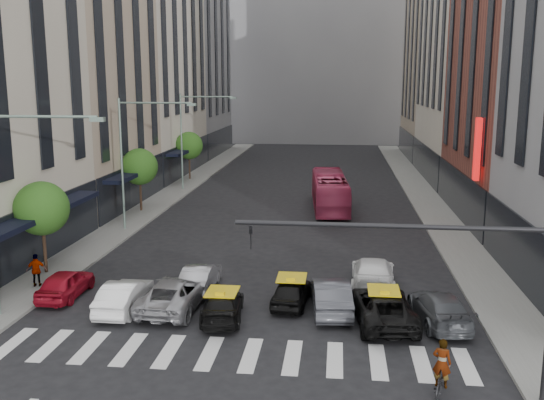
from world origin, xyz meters
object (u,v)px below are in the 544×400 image
(streetlamp_far, at_px, (191,129))
(motorcycle, at_px, (441,382))
(car_white_front, at_px, (124,296))
(bus, at_px, (330,192))
(pedestrian_far, at_px, (37,270))
(streetlamp_near, at_px, (9,187))
(streetlamp_mid, at_px, (135,147))
(taxi_left, at_px, (222,305))
(car_red, at_px, (66,284))
(taxi_center, at_px, (292,291))

(streetlamp_far, xyz_separation_m, motorcycle, (17.37, -36.64, -5.48))
(streetlamp_far, relative_size, car_white_front, 2.10)
(car_white_front, xyz_separation_m, bus, (8.89, 23.08, 0.80))
(pedestrian_far, bearing_deg, streetlamp_far, -106.89)
(streetlamp_near, bearing_deg, pedestrian_far, 106.31)
(streetlamp_mid, relative_size, bus, 0.83)
(streetlamp_near, xyz_separation_m, streetlamp_mid, (0.00, 16.00, 0.00))
(streetlamp_near, relative_size, taxi_left, 2.12)
(pedestrian_far, bearing_deg, streetlamp_near, 91.63)
(streetlamp_near, height_order, car_red, streetlamp_near)
(streetlamp_far, relative_size, bus, 0.83)
(motorcycle, bearing_deg, bus, -62.26)
(taxi_left, distance_m, pedestrian_far, 10.38)
(car_red, xyz_separation_m, motorcycle, (16.53, -7.44, -0.26))
(bus, bearing_deg, motorcycle, 94.04)
(streetlamp_mid, xyz_separation_m, pedestrian_far, (-1.10, -12.25, -4.92))
(streetlamp_far, distance_m, taxi_left, 32.72)
(car_white_front, bearing_deg, pedestrian_far, -23.14)
(streetlamp_far, distance_m, bus, 15.78)
(streetlamp_near, height_order, streetlamp_mid, same)
(car_red, distance_m, car_white_front, 3.70)
(taxi_center, distance_m, bus, 21.59)
(streetlamp_far, distance_m, car_white_front, 31.30)
(taxi_center, relative_size, bus, 0.35)
(car_red, xyz_separation_m, taxi_center, (10.93, 0.18, -0.03))
(motorcycle, bearing_deg, streetlamp_far, -45.10)
(bus, bearing_deg, car_red, 56.24)
(streetlamp_mid, bearing_deg, taxi_center, -47.88)
(streetlamp_near, distance_m, pedestrian_far, 6.28)
(streetlamp_near, distance_m, taxi_left, 10.39)
(car_white_front, relative_size, motorcycle, 2.66)
(streetlamp_near, xyz_separation_m, streetlamp_far, (0.00, 32.00, 0.00))
(streetlamp_mid, xyz_separation_m, streetlamp_far, (0.00, 16.00, 0.00))
(motorcycle, bearing_deg, taxi_center, -34.17)
(streetlamp_near, relative_size, motorcycle, 5.57)
(streetlamp_far, bearing_deg, car_red, -88.34)
(streetlamp_near, distance_m, streetlamp_far, 32.00)
(car_red, bearing_deg, bus, -119.90)
(streetlamp_far, distance_m, car_red, 29.67)
(streetlamp_mid, distance_m, car_red, 14.22)
(streetlamp_near, xyz_separation_m, car_red, (0.84, 2.80, -5.22))
(streetlamp_far, bearing_deg, bus, -29.64)
(streetlamp_near, distance_m, bus, 28.17)
(streetlamp_near, height_order, pedestrian_far, streetlamp_near)
(streetlamp_far, distance_m, pedestrian_far, 28.70)
(streetlamp_mid, distance_m, taxi_left, 18.26)
(streetlamp_near, relative_size, pedestrian_far, 5.39)
(taxi_left, height_order, bus, bus)
(streetlamp_mid, distance_m, pedestrian_far, 13.25)
(streetlamp_mid, relative_size, taxi_left, 2.12)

